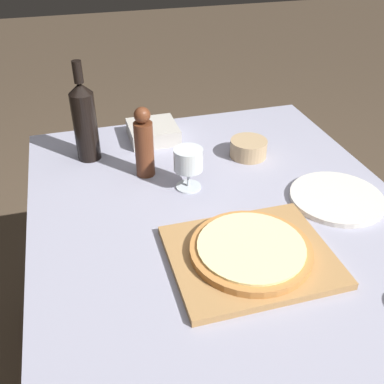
{
  "coord_description": "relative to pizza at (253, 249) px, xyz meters",
  "views": [
    {
      "loc": [
        -0.34,
        -0.88,
        1.46
      ],
      "look_at": [
        -0.08,
        0.04,
        0.82
      ],
      "focal_mm": 42.0,
      "sensor_mm": 36.0,
      "label": 1
    }
  ],
  "objects": [
    {
      "name": "cutting_board",
      "position": [
        0.0,
        0.0,
        -0.02
      ],
      "size": [
        0.37,
        0.31,
        0.02
      ],
      "color": "#A87A47",
      "rests_on": "dining_table"
    },
    {
      "name": "wine_glass",
      "position": [
        -0.06,
        0.33,
        0.06
      ],
      "size": [
        0.08,
        0.08,
        0.12
      ],
      "color": "silver",
      "rests_on": "dining_table"
    },
    {
      "name": "pepper_mill",
      "position": [
        -0.16,
        0.43,
        0.07
      ],
      "size": [
        0.06,
        0.06,
        0.21
      ],
      "color": "#5B2D19",
      "rests_on": "dining_table"
    },
    {
      "name": "pizza",
      "position": [
        0.0,
        0.0,
        0.0
      ],
      "size": [
        0.28,
        0.28,
        0.02
      ],
      "color": "#BC7A3D",
      "rests_on": "cutting_board"
    },
    {
      "name": "wine_bottle",
      "position": [
        -0.32,
        0.58,
        0.1
      ],
      "size": [
        0.07,
        0.07,
        0.31
      ],
      "color": "black",
      "rests_on": "dining_table"
    },
    {
      "name": "dining_table",
      "position": [
        -0.0,
        0.17,
        -0.13
      ],
      "size": [
        1.0,
        1.24,
        0.76
      ],
      "color": "#9393A8",
      "rests_on": "ground_plane"
    },
    {
      "name": "dinner_plate",
      "position": [
        0.31,
        0.16,
        -0.02
      ],
      "size": [
        0.26,
        0.26,
        0.01
      ],
      "color": "silver",
      "rests_on": "dining_table"
    },
    {
      "name": "small_bowl",
      "position": [
        0.17,
        0.45,
        -0.0
      ],
      "size": [
        0.12,
        0.12,
        0.06
      ],
      "color": "tan",
      "rests_on": "dining_table"
    },
    {
      "name": "food_container",
      "position": [
        -0.1,
        0.65,
        -0.0
      ],
      "size": [
        0.16,
        0.16,
        0.05
      ],
      "color": "#BCB7AD",
      "rests_on": "dining_table"
    }
  ]
}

